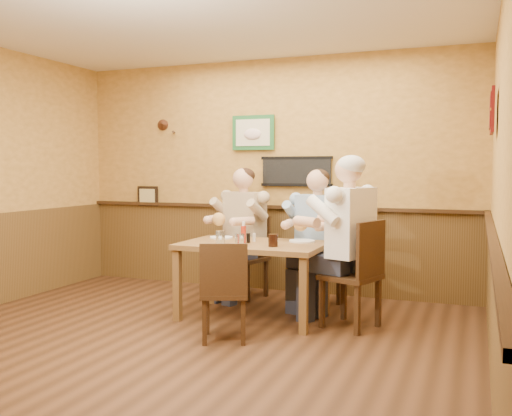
# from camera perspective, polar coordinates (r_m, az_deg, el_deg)

# --- Properties ---
(room) EXTENTS (5.02, 5.03, 2.81)m
(room) POSITION_cam_1_polar(r_m,az_deg,el_deg) (4.76, -6.76, 6.37)
(room) COLOR #371F10
(room) RESTS_ON ground
(dining_table) EXTENTS (1.40, 0.90, 0.75)m
(dining_table) POSITION_cam_1_polar(r_m,az_deg,el_deg) (5.67, -0.29, -4.41)
(dining_table) COLOR brown
(dining_table) RESTS_ON ground
(chair_back_left) EXTENTS (0.53, 0.53, 0.94)m
(chair_back_left) POSITION_cam_1_polar(r_m,az_deg,el_deg) (6.58, -1.13, -4.91)
(chair_back_left) COLOR #3C2513
(chair_back_left) RESTS_ON ground
(chair_back_right) EXTENTS (0.48, 0.48, 0.93)m
(chair_back_right) POSITION_cam_1_polar(r_m,az_deg,el_deg) (6.19, 6.22, -5.54)
(chair_back_right) COLOR #3C2513
(chair_back_right) RESTS_ON ground
(chair_right_end) EXTENTS (0.60, 0.60, 1.01)m
(chair_right_end) POSITION_cam_1_polar(r_m,az_deg,el_deg) (5.42, 9.43, -6.51)
(chair_right_end) COLOR #3C2513
(chair_right_end) RESTS_ON ground
(chair_near_side) EXTENTS (0.52, 0.52, 0.87)m
(chair_near_side) POSITION_cam_1_polar(r_m,az_deg,el_deg) (4.98, -3.17, -8.24)
(chair_near_side) COLOR #3C2513
(chair_near_side) RESTS_ON ground
(diner_tan_shirt) EXTENTS (0.76, 0.76, 1.34)m
(diner_tan_shirt) POSITION_cam_1_polar(r_m,az_deg,el_deg) (6.55, -1.14, -3.18)
(diner_tan_shirt) COLOR #CCB38C
(diner_tan_shirt) RESTS_ON ground
(diner_blue_polo) EXTENTS (0.69, 0.69, 1.33)m
(diner_blue_polo) POSITION_cam_1_polar(r_m,az_deg,el_deg) (6.16, 6.23, -3.72)
(diner_blue_polo) COLOR #82A2C4
(diner_blue_polo) RESTS_ON ground
(diner_white_elder) EXTENTS (0.85, 0.85, 1.44)m
(diner_white_elder) POSITION_cam_1_polar(r_m,az_deg,el_deg) (5.38, 9.46, -4.25)
(diner_white_elder) COLOR white
(diner_white_elder) RESTS_ON ground
(water_glass_left) EXTENTS (0.09, 0.09, 0.13)m
(water_glass_left) POSITION_cam_1_polar(r_m,az_deg,el_deg) (5.52, -3.58, -2.99)
(water_glass_left) COLOR white
(water_glass_left) RESTS_ON dining_table
(water_glass_mid) EXTENTS (0.11, 0.11, 0.13)m
(water_glass_mid) POSITION_cam_1_polar(r_m,az_deg,el_deg) (5.34, -1.64, -3.26)
(water_glass_mid) COLOR white
(water_glass_mid) RESTS_ON dining_table
(cola_tumbler) EXTENTS (0.11, 0.11, 0.12)m
(cola_tumbler) POSITION_cam_1_polar(r_m,az_deg,el_deg) (5.38, 1.72, -3.25)
(cola_tumbler) COLOR black
(cola_tumbler) RESTS_ON dining_table
(hot_sauce_bottle) EXTENTS (0.06, 0.06, 0.20)m
(hot_sauce_bottle) POSITION_cam_1_polar(r_m,az_deg,el_deg) (5.56, -1.26, -2.59)
(hot_sauce_bottle) COLOR #B52913
(hot_sauce_bottle) RESTS_ON dining_table
(salt_shaker) EXTENTS (0.04, 0.04, 0.08)m
(salt_shaker) POSITION_cam_1_polar(r_m,az_deg,el_deg) (5.76, -0.18, -2.95)
(salt_shaker) COLOR silver
(salt_shaker) RESTS_ON dining_table
(pepper_shaker) EXTENTS (0.05, 0.05, 0.10)m
(pepper_shaker) POSITION_cam_1_polar(r_m,az_deg,el_deg) (5.64, -0.77, -3.03)
(pepper_shaker) COLOR black
(pepper_shaker) RESTS_ON dining_table
(plate_far_left) EXTENTS (0.26, 0.26, 0.02)m
(plate_far_left) POSITION_cam_1_polar(r_m,az_deg,el_deg) (6.04, -3.49, -2.95)
(plate_far_left) COLOR white
(plate_far_left) RESTS_ON dining_table
(plate_far_right) EXTENTS (0.27, 0.27, 0.02)m
(plate_far_right) POSITION_cam_1_polar(r_m,az_deg,el_deg) (5.75, 4.63, -3.30)
(plate_far_right) COLOR white
(plate_far_right) RESTS_ON dining_table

